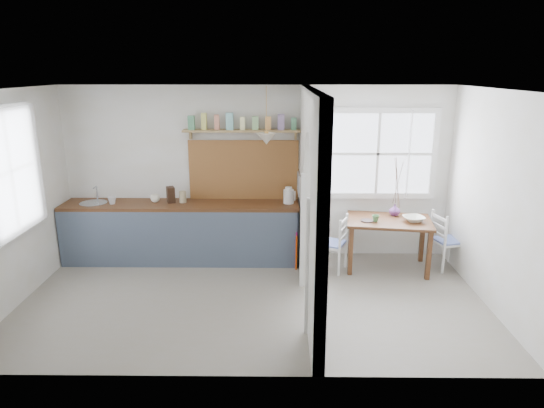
{
  "coord_description": "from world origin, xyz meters",
  "views": [
    {
      "loc": [
        0.3,
        -5.59,
        2.83
      ],
      "look_at": [
        0.24,
        0.21,
        1.2
      ],
      "focal_mm": 32.0,
      "sensor_mm": 36.0,
      "label": 1
    }
  ],
  "objects_px": {
    "dining_table": "(388,244)",
    "kettle": "(289,195)",
    "chair_right": "(448,240)",
    "chair_left": "(331,243)",
    "vase": "(395,210)"
  },
  "relations": [
    {
      "from": "dining_table",
      "to": "kettle",
      "type": "relative_size",
      "value": 4.79
    },
    {
      "from": "dining_table",
      "to": "kettle",
      "type": "xyz_separation_m",
      "value": [
        -1.44,
        0.29,
        0.65
      ]
    },
    {
      "from": "dining_table",
      "to": "chair_right",
      "type": "relative_size",
      "value": 1.38
    },
    {
      "from": "dining_table",
      "to": "chair_left",
      "type": "bearing_deg",
      "value": -166.04
    },
    {
      "from": "kettle",
      "to": "chair_left",
      "type": "bearing_deg",
      "value": -23.91
    },
    {
      "from": "chair_left",
      "to": "kettle",
      "type": "distance_m",
      "value": 0.94
    },
    {
      "from": "chair_left",
      "to": "kettle",
      "type": "bearing_deg",
      "value": -97.13
    },
    {
      "from": "chair_right",
      "to": "vase",
      "type": "xyz_separation_m",
      "value": [
        -0.75,
        0.21,
        0.4
      ]
    },
    {
      "from": "dining_table",
      "to": "chair_left",
      "type": "xyz_separation_m",
      "value": [
        -0.82,
        -0.08,
        0.04
      ]
    },
    {
      "from": "chair_left",
      "to": "chair_right",
      "type": "bearing_deg",
      "value": 116.92
    },
    {
      "from": "kettle",
      "to": "chair_right",
      "type": "bearing_deg",
      "value": 0.23
    },
    {
      "from": "chair_left",
      "to": "kettle",
      "type": "xyz_separation_m",
      "value": [
        -0.61,
        0.37,
        0.61
      ]
    },
    {
      "from": "dining_table",
      "to": "kettle",
      "type": "height_order",
      "value": "kettle"
    },
    {
      "from": "dining_table",
      "to": "vase",
      "type": "distance_m",
      "value": 0.52
    },
    {
      "from": "chair_left",
      "to": "vase",
      "type": "relative_size",
      "value": 4.9
    }
  ]
}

